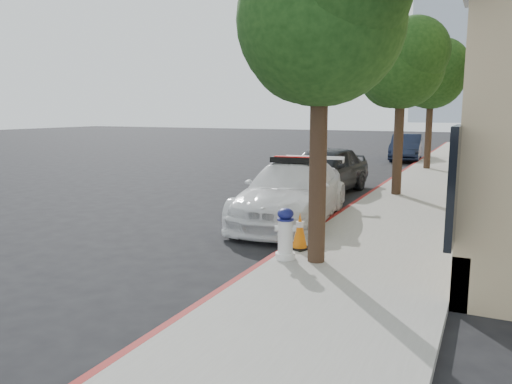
{
  "coord_description": "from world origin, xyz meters",
  "views": [
    {
      "loc": [
        5.6,
        -10.18,
        2.8
      ],
      "look_at": [
        0.9,
        -0.28,
        1.0
      ],
      "focal_mm": 35.0,
      "sensor_mm": 36.0,
      "label": 1
    }
  ],
  "objects_px": {
    "parked_car_mid": "(324,170)",
    "traffic_cone": "(300,231)",
    "parked_car_far": "(406,147)",
    "police_car": "(292,192)",
    "fire_hydrant": "(285,234)"
  },
  "relations": [
    {
      "from": "fire_hydrant",
      "to": "traffic_cone",
      "type": "distance_m",
      "value": 0.75
    },
    {
      "from": "police_car",
      "to": "fire_hydrant",
      "type": "relative_size",
      "value": 5.83
    },
    {
      "from": "parked_car_mid",
      "to": "traffic_cone",
      "type": "distance_m",
      "value": 7.56
    },
    {
      "from": "parked_car_far",
      "to": "police_car",
      "type": "bearing_deg",
      "value": -95.25
    },
    {
      "from": "parked_car_far",
      "to": "fire_hydrant",
      "type": "distance_m",
      "value": 21.07
    },
    {
      "from": "police_car",
      "to": "parked_car_mid",
      "type": "distance_m",
      "value": 4.57
    },
    {
      "from": "parked_car_mid",
      "to": "parked_car_far",
      "type": "distance_m",
      "value": 13.0
    },
    {
      "from": "police_car",
      "to": "traffic_cone",
      "type": "xyz_separation_m",
      "value": [
        1.25,
        -2.78,
        -0.26
      ]
    },
    {
      "from": "parked_car_mid",
      "to": "traffic_cone",
      "type": "height_order",
      "value": "parked_car_mid"
    },
    {
      "from": "parked_car_mid",
      "to": "traffic_cone",
      "type": "bearing_deg",
      "value": -70.61
    },
    {
      "from": "parked_car_mid",
      "to": "traffic_cone",
      "type": "relative_size",
      "value": 6.73
    },
    {
      "from": "parked_car_far",
      "to": "fire_hydrant",
      "type": "xyz_separation_m",
      "value": [
        1.15,
        -21.04,
        -0.14
      ]
    },
    {
      "from": "police_car",
      "to": "traffic_cone",
      "type": "bearing_deg",
      "value": -72.07
    },
    {
      "from": "parked_car_mid",
      "to": "parked_car_far",
      "type": "xyz_separation_m",
      "value": [
        0.71,
        12.98,
        -0.07
      ]
    },
    {
      "from": "parked_car_far",
      "to": "fire_hydrant",
      "type": "height_order",
      "value": "parked_car_far"
    }
  ]
}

